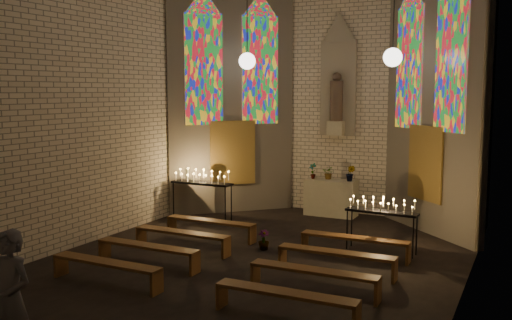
{
  "coord_description": "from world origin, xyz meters",
  "views": [
    {
      "loc": [
        4.99,
        -9.33,
        3.43
      ],
      "look_at": [
        -0.1,
        0.98,
        2.03
      ],
      "focal_mm": 40.0,
      "sensor_mm": 36.0,
      "label": 1
    }
  ],
  "objects_px": {
    "votive_stand_right": "(382,208)",
    "visitor": "(11,299)",
    "votive_stand_left": "(202,180)",
    "aisle_flower_pot": "(264,240)",
    "altar": "(331,198)"
  },
  "relations": [
    {
      "from": "votive_stand_right",
      "to": "visitor",
      "type": "xyz_separation_m",
      "value": [
        -2.86,
        -7.08,
        -0.09
      ]
    },
    {
      "from": "votive_stand_left",
      "to": "visitor",
      "type": "bearing_deg",
      "value": -74.68
    },
    {
      "from": "visitor",
      "to": "aisle_flower_pot",
      "type": "bearing_deg",
      "value": 85.07
    },
    {
      "from": "votive_stand_left",
      "to": "votive_stand_right",
      "type": "xyz_separation_m",
      "value": [
        5.07,
        -0.97,
        -0.12
      ]
    },
    {
      "from": "altar",
      "to": "visitor",
      "type": "relative_size",
      "value": 0.8
    },
    {
      "from": "votive_stand_left",
      "to": "votive_stand_right",
      "type": "height_order",
      "value": "votive_stand_left"
    },
    {
      "from": "visitor",
      "to": "votive_stand_left",
      "type": "bearing_deg",
      "value": 105.35
    },
    {
      "from": "aisle_flower_pot",
      "to": "visitor",
      "type": "bearing_deg",
      "value": -94.97
    },
    {
      "from": "votive_stand_right",
      "to": "visitor",
      "type": "bearing_deg",
      "value": -108.59
    },
    {
      "from": "votive_stand_left",
      "to": "votive_stand_right",
      "type": "distance_m",
      "value": 5.16
    },
    {
      "from": "altar",
      "to": "visitor",
      "type": "xyz_separation_m",
      "value": [
        -0.73,
        -10.05,
        0.37
      ]
    },
    {
      "from": "aisle_flower_pot",
      "to": "votive_stand_left",
      "type": "xyz_separation_m",
      "value": [
        -2.74,
        1.91,
        0.87
      ]
    },
    {
      "from": "altar",
      "to": "votive_stand_left",
      "type": "relative_size",
      "value": 0.82
    },
    {
      "from": "altar",
      "to": "visitor",
      "type": "height_order",
      "value": "visitor"
    },
    {
      "from": "votive_stand_right",
      "to": "altar",
      "type": "bearing_deg",
      "value": 129.14
    }
  ]
}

